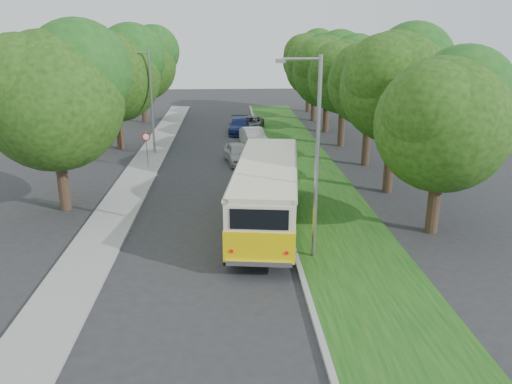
{
  "coord_description": "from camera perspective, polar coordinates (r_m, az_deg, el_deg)",
  "views": [
    {
      "loc": [
        0.97,
        -20.76,
        8.8
      ],
      "look_at": [
        2.21,
        1.76,
        1.5
      ],
      "focal_mm": 35.0,
      "sensor_mm": 36.0,
      "label": 1
    }
  ],
  "objects": [
    {
      "name": "car_grey",
      "position": [
        46.7,
        -0.62,
        7.83
      ],
      "size": [
        2.91,
        4.71,
        1.22
      ],
      "primitive_type": "imported",
      "rotation": [
        0.0,
        0.0,
        -0.22
      ],
      "color": "#4F5156",
      "rests_on": "ground"
    },
    {
      "name": "lamppost_near",
      "position": [
        19.06,
        6.74,
        4.37
      ],
      "size": [
        1.71,
        0.16,
        8.0
      ],
      "color": "gray",
      "rests_on": "ground"
    },
    {
      "name": "car_white",
      "position": [
        40.01,
        -0.27,
        6.28
      ],
      "size": [
        2.29,
        4.55,
        1.43
      ],
      "primitive_type": "imported",
      "rotation": [
        0.0,
        0.0,
        0.18
      ],
      "color": "silver",
      "rests_on": "ground"
    },
    {
      "name": "ground",
      "position": [
        22.57,
        -5.38,
        -5.1
      ],
      "size": [
        120.0,
        120.0,
        0.0
      ],
      "primitive_type": "plane",
      "color": "#29292B",
      "rests_on": "ground"
    },
    {
      "name": "lamppost_far",
      "position": [
        37.49,
        -12.02,
        10.37
      ],
      "size": [
        1.71,
        0.16,
        7.5
      ],
      "color": "gray",
      "rests_on": "ground"
    },
    {
      "name": "vintage_bus",
      "position": [
        23.05,
        1.24,
        -0.29
      ],
      "size": [
        4.11,
        10.98,
        3.18
      ],
      "primitive_type": null,
      "rotation": [
        0.0,
        0.0,
        -0.13
      ],
      "color": "yellow",
      "rests_on": "ground"
    },
    {
      "name": "curb",
      "position": [
        27.32,
        2.54,
        -0.71
      ],
      "size": [
        0.2,
        70.0,
        0.15
      ],
      "primitive_type": "cube",
      "color": "gray",
      "rests_on": "ground"
    },
    {
      "name": "sidewalk",
      "position": [
        27.8,
        -14.96,
        -1.02
      ],
      "size": [
        2.2,
        70.0,
        0.12
      ],
      "primitive_type": "cube",
      "color": "gray",
      "rests_on": "ground"
    },
    {
      "name": "car_silver",
      "position": [
        34.72,
        -2.01,
        4.42
      ],
      "size": [
        2.27,
        4.28,
        1.39
      ],
      "primitive_type": "imported",
      "rotation": [
        0.0,
        0.0,
        0.16
      ],
      "color": "#9D9DA1",
      "rests_on": "ground"
    },
    {
      "name": "car_blue",
      "position": [
        45.27,
        -1.92,
        7.57
      ],
      "size": [
        2.08,
        4.66,
        1.33
      ],
      "primitive_type": "imported",
      "rotation": [
        0.0,
        0.0,
        -0.05
      ],
      "color": "navy",
      "rests_on": "ground"
    },
    {
      "name": "warning_sign",
      "position": [
        33.94,
        -12.41,
        5.46
      ],
      "size": [
        0.56,
        0.1,
        2.5
      ],
      "color": "gray",
      "rests_on": "ground"
    },
    {
      "name": "grass_verge",
      "position": [
        27.65,
        7.39,
        -0.63
      ],
      "size": [
        4.5,
        70.0,
        0.13
      ],
      "primitive_type": "cube",
      "color": "#144512",
      "rests_on": "ground"
    },
    {
      "name": "treeline",
      "position": [
        38.92,
        0.07,
        13.7
      ],
      "size": [
        24.27,
        41.91,
        9.46
      ],
      "color": "#332319",
      "rests_on": "ground"
    }
  ]
}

